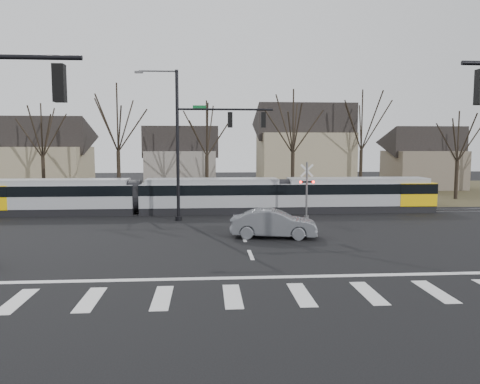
{
  "coord_description": "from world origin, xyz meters",
  "views": [
    {
      "loc": [
        -2.07,
        -19.62,
        5.17
      ],
      "look_at": [
        0.0,
        9.0,
        2.3
      ],
      "focal_mm": 35.0,
      "sensor_mm": 36.0,
      "label": 1
    }
  ],
  "objects": [
    {
      "name": "crosswalk",
      "position": [
        0.0,
        -4.0,
        0.01
      ],
      "size": [
        27.0,
        2.6,
        0.01
      ],
      "color": "silver",
      "rests_on": "ground"
    },
    {
      "name": "house_a",
      "position": [
        -20.0,
        34.0,
        4.46
      ],
      "size": [
        9.72,
        8.64,
        8.6
      ],
      "color": "gray",
      "rests_on": "ground"
    },
    {
      "name": "tram",
      "position": [
        -1.77,
        16.0,
        1.44
      ],
      "size": [
        34.82,
        2.59,
        2.64
      ],
      "color": "gray",
      "rests_on": "ground"
    },
    {
      "name": "signal_pole_far",
      "position": [
        -2.41,
        12.5,
        5.7
      ],
      "size": [
        9.28,
        0.44,
        10.2
      ],
      "color": "black",
      "rests_on": "ground"
    },
    {
      "name": "sedan",
      "position": [
        1.69,
        6.12,
        0.79
      ],
      "size": [
        3.31,
        5.38,
        1.58
      ],
      "primitive_type": "imported",
      "rotation": [
        0.0,
        0.0,
        1.4
      ],
      "color": "#5B5E64",
      "rests_on": "ground"
    },
    {
      "name": "house_d",
      "position": [
        24.0,
        35.0,
        3.97
      ],
      "size": [
        8.64,
        7.56,
        7.65
      ],
      "color": "brown",
      "rests_on": "ground"
    },
    {
      "name": "lane_dashes",
      "position": [
        0.0,
        16.0,
        0.01
      ],
      "size": [
        0.18,
        30.0,
        0.01
      ],
      "color": "silver",
      "rests_on": "ground"
    },
    {
      "name": "ground",
      "position": [
        0.0,
        0.0,
        0.0
      ],
      "size": [
        140.0,
        140.0,
        0.0
      ],
      "primitive_type": "plane",
      "color": "black"
    },
    {
      "name": "house_c",
      "position": [
        9.0,
        33.0,
        5.23
      ],
      "size": [
        10.8,
        8.64,
        10.1
      ],
      "color": "gray",
      "rests_on": "ground"
    },
    {
      "name": "grass_verge",
      "position": [
        0.0,
        32.0,
        0.01
      ],
      "size": [
        140.0,
        28.0,
        0.01
      ],
      "primitive_type": "cube",
      "color": "#38331E",
      "rests_on": "ground"
    },
    {
      "name": "rail_crossing_signal",
      "position": [
        5.0,
        12.79,
        1.89
      ],
      "size": [
        1.08,
        0.36,
        4.0
      ],
      "color": "#59595B",
      "rests_on": "ground"
    },
    {
      "name": "house_b",
      "position": [
        -5.0,
        36.0,
        3.97
      ],
      "size": [
        8.64,
        7.56,
        7.65
      ],
      "color": "slate",
      "rests_on": "ground"
    },
    {
      "name": "stop_line",
      "position": [
        0.0,
        -1.8,
        0.01
      ],
      "size": [
        28.0,
        0.35,
        0.01
      ],
      "primitive_type": "cube",
      "color": "silver",
      "rests_on": "ground"
    },
    {
      "name": "rail_pair",
      "position": [
        0.0,
        15.8,
        0.03
      ],
      "size": [
        90.0,
        1.52,
        0.06
      ],
      "color": "#59595E",
      "rests_on": "ground"
    },
    {
      "name": "tree_row",
      "position": [
        2.0,
        26.0,
        5.0
      ],
      "size": [
        59.2,
        7.2,
        10.0
      ],
      "color": "black",
      "rests_on": "ground"
    }
  ]
}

